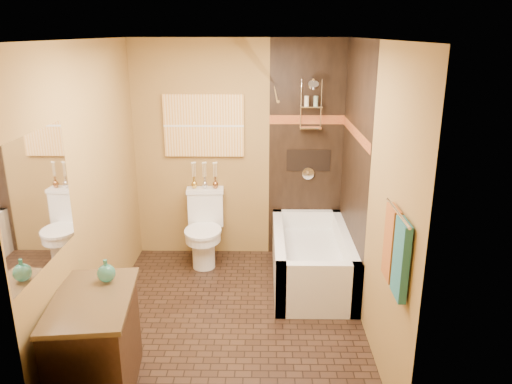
{
  "coord_description": "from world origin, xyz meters",
  "views": [
    {
      "loc": [
        0.28,
        -4.07,
        2.56
      ],
      "look_at": [
        0.22,
        0.4,
        1.12
      ],
      "focal_mm": 35.0,
      "sensor_mm": 36.0,
      "label": 1
    }
  ],
  "objects_px": {
    "toilet": "(204,228)",
    "vanity": "(96,345)",
    "bathtub": "(311,262)",
    "sunset_painting": "(204,126)"
  },
  "relations": [
    {
      "from": "sunset_painting",
      "to": "bathtub",
      "type": "xyz_separation_m",
      "value": [
        1.19,
        -0.73,
        -1.33
      ]
    },
    {
      "from": "toilet",
      "to": "bathtub",
      "type": "bearing_deg",
      "value": -24.78
    },
    {
      "from": "bathtub",
      "to": "toilet",
      "type": "height_order",
      "value": "toilet"
    },
    {
      "from": "toilet",
      "to": "vanity",
      "type": "height_order",
      "value": "toilet"
    },
    {
      "from": "bathtub",
      "to": "toilet",
      "type": "bearing_deg",
      "value": 159.16
    },
    {
      "from": "sunset_painting",
      "to": "toilet",
      "type": "height_order",
      "value": "sunset_painting"
    },
    {
      "from": "sunset_painting",
      "to": "bathtub",
      "type": "bearing_deg",
      "value": -31.42
    },
    {
      "from": "toilet",
      "to": "vanity",
      "type": "bearing_deg",
      "value": -107.67
    },
    {
      "from": "sunset_painting",
      "to": "toilet",
      "type": "xyz_separation_m",
      "value": [
        0.0,
        -0.27,
        -1.13
      ]
    },
    {
      "from": "sunset_painting",
      "to": "vanity",
      "type": "relative_size",
      "value": 0.95
    }
  ]
}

